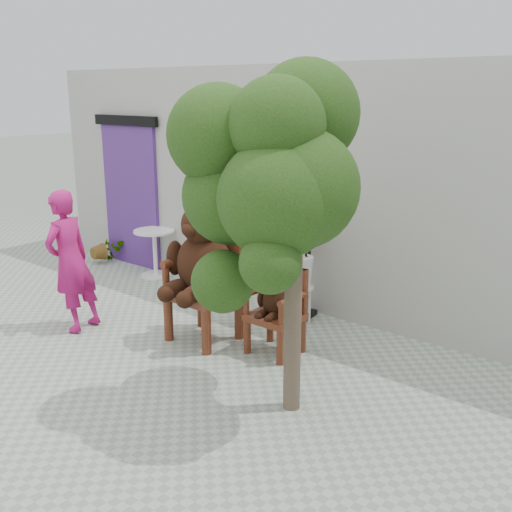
# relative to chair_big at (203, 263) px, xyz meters

# --- Properties ---
(ground_plane) EXTENTS (60.00, 60.00, 0.00)m
(ground_plane) POSITION_rel_chair_big_xyz_m (0.04, -1.12, -0.88)
(ground_plane) COLOR #9DA493
(ground_plane) RESTS_ON ground
(back_wall) EXTENTS (9.00, 1.00, 3.00)m
(back_wall) POSITION_rel_chair_big_xyz_m (0.04, 1.98, 0.62)
(back_wall) COLOR #ACAAA1
(back_wall) RESTS_ON ground
(doorway) EXTENTS (1.40, 0.11, 2.33)m
(doorway) POSITION_rel_chair_big_xyz_m (-2.96, 1.46, 0.28)
(doorway) COLOR #51287A
(doorway) RESTS_ON ground
(chair_big) EXTENTS (0.78, 0.83, 1.58)m
(chair_big) POSITION_rel_chair_big_xyz_m (0.00, 0.00, 0.00)
(chair_big) COLOR #4C1F10
(chair_big) RESTS_ON ground
(chair_small) EXTENTS (0.52, 0.48, 0.91)m
(chair_small) POSITION_rel_chair_big_xyz_m (0.83, 0.25, -0.34)
(chair_small) COLOR #4C1F10
(chair_small) RESTS_ON ground
(person) EXTENTS (0.49, 0.65, 1.61)m
(person) POSITION_rel_chair_big_xyz_m (-1.41, -0.71, -0.08)
(person) COLOR #B11564
(person) RESTS_ON ground
(cafe_table) EXTENTS (0.60, 0.60, 0.70)m
(cafe_table) POSITION_rel_chair_big_xyz_m (-2.20, 1.23, -0.44)
(cafe_table) COLOR white
(cafe_table) RESTS_ON ground
(display_stand) EXTENTS (0.49, 0.40, 1.51)m
(display_stand) POSITION_rel_chair_big_xyz_m (0.36, 1.23, -0.30)
(display_stand) COLOR black
(display_stand) RESTS_ON ground
(stool_bucket) EXTENTS (0.32, 0.32, 1.45)m
(stool_bucket) POSITION_rel_chair_big_xyz_m (0.53, 1.08, -0.24)
(stool_bucket) COLOR white
(stool_bucket) RESTS_ON ground
(tree) EXTENTS (1.56, 1.51, 2.95)m
(tree) POSITION_rel_chair_big_xyz_m (1.48, -0.72, 1.19)
(tree) COLOR #47382A
(tree) RESTS_ON ground
(potted_plant) EXTENTS (0.46, 0.42, 0.47)m
(potted_plant) POSITION_rel_chair_big_xyz_m (-3.36, 1.21, -0.65)
(potted_plant) COLOR black
(potted_plant) RESTS_ON ground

